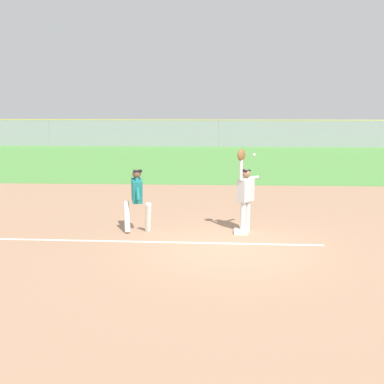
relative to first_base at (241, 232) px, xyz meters
The scene contains 11 objects.
ground_plane 1.44m from the first_base, 106.45° to the right, with size 79.20×79.20×0.00m, color tan.
outfield_grass 16.42m from the first_base, 91.43° to the left, with size 54.96×17.83×0.01m, color #549342.
chalk_foul_line 4.10m from the first_base, 167.32° to the right, with size 12.00×0.10×0.01m, color white.
first_base is the anchor object (origin of this frame).
fielder 1.10m from the first_base, 57.45° to the left, with size 0.68×0.74×2.28m.
runner 2.96m from the first_base, behind, with size 0.84×0.84×1.72m.
baseball 2.11m from the first_base, ahead, with size 0.07×0.07×0.07m, color white.
outfield_fence 25.35m from the first_base, 90.92° to the left, with size 55.04×0.08×2.15m.
parked_car_red 29.26m from the first_base, 103.43° to the left, with size 4.43×2.17×1.25m.
parked_car_blue 27.79m from the first_base, 91.18° to the left, with size 4.57×2.47×1.25m.
parked_car_black 28.88m from the first_base, 81.10° to the left, with size 4.57×2.46×1.25m.
Camera 1 is at (-0.33, -10.88, 3.47)m, focal length 43.78 mm.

